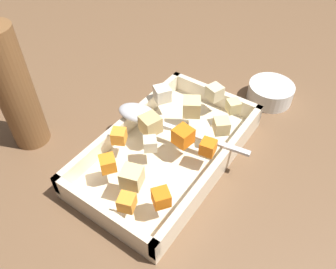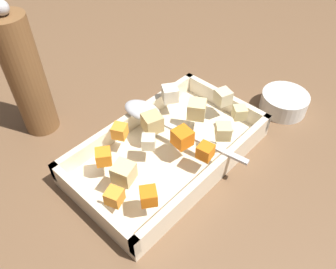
{
  "view_description": "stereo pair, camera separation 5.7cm",
  "coord_description": "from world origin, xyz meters",
  "px_view_note": "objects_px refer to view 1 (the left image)",
  "views": [
    {
      "loc": [
        -0.32,
        -0.22,
        0.47
      ],
      "look_at": [
        0.01,
        0.01,
        0.06
      ],
      "focal_mm": 35.89,
      "sensor_mm": 36.0,
      "label": 1
    },
    {
      "loc": [
        -0.29,
        -0.27,
        0.47
      ],
      "look_at": [
        0.01,
        0.01,
        0.06
      ],
      "focal_mm": 35.89,
      "sensor_mm": 36.0,
      "label": 2
    }
  ],
  "objects_px": {
    "serving_spoon": "(144,115)",
    "pepper_mill": "(14,90)",
    "baking_dish": "(168,152)",
    "small_prep_bowl": "(270,92)"
  },
  "relations": [
    {
      "from": "small_prep_bowl",
      "to": "serving_spoon",
      "type": "bearing_deg",
      "value": 149.04
    },
    {
      "from": "baking_dish",
      "to": "small_prep_bowl",
      "type": "height_order",
      "value": "baking_dish"
    },
    {
      "from": "baking_dish",
      "to": "pepper_mill",
      "type": "relative_size",
      "value": 1.37
    },
    {
      "from": "serving_spoon",
      "to": "pepper_mill",
      "type": "distance_m",
      "value": 0.23
    },
    {
      "from": "serving_spoon",
      "to": "small_prep_bowl",
      "type": "xyz_separation_m",
      "value": [
        0.25,
        -0.15,
        -0.04
      ]
    },
    {
      "from": "pepper_mill",
      "to": "serving_spoon",
      "type": "bearing_deg",
      "value": -55.05
    },
    {
      "from": "baking_dish",
      "to": "serving_spoon",
      "type": "distance_m",
      "value": 0.08
    },
    {
      "from": "baking_dish",
      "to": "pepper_mill",
      "type": "height_order",
      "value": "pepper_mill"
    },
    {
      "from": "baking_dish",
      "to": "small_prep_bowl",
      "type": "xyz_separation_m",
      "value": [
        0.26,
        -0.08,
        0.0
      ]
    },
    {
      "from": "pepper_mill",
      "to": "small_prep_bowl",
      "type": "height_order",
      "value": "pepper_mill"
    }
  ]
}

